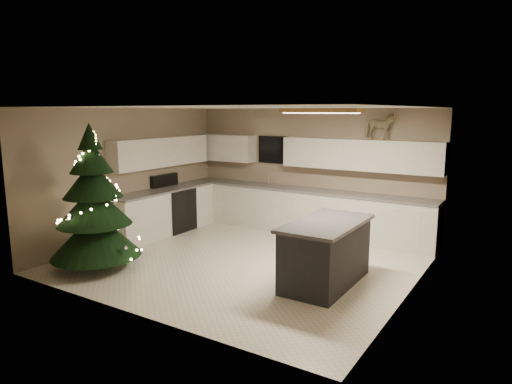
# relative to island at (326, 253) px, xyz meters

# --- Properties ---
(ground_plane) EXTENTS (5.50, 5.50, 0.00)m
(ground_plane) POSITION_rel_island_xyz_m (-1.59, 0.25, -0.48)
(ground_plane) COLOR silver
(room_shell) EXTENTS (5.52, 5.02, 2.61)m
(room_shell) POSITION_rel_island_xyz_m (-1.57, 0.25, 1.27)
(room_shell) COLOR gray
(room_shell) RESTS_ON ground_plane
(cabinetry) EXTENTS (5.50, 3.20, 2.00)m
(cabinetry) POSITION_rel_island_xyz_m (-2.50, 1.89, 0.28)
(cabinetry) COLOR silver
(cabinetry) RESTS_ON ground_plane
(island) EXTENTS (0.90, 1.70, 0.95)m
(island) POSITION_rel_island_xyz_m (0.00, 0.00, 0.00)
(island) COLOR black
(island) RESTS_ON ground_plane
(bar_stool) EXTENTS (0.31, 0.31, 0.59)m
(bar_stool) POSITION_rel_island_xyz_m (-0.63, 0.65, -0.03)
(bar_stool) COLOR brown
(bar_stool) RESTS_ON ground_plane
(christmas_tree) EXTENTS (1.48, 1.43, 2.37)m
(christmas_tree) POSITION_rel_island_xyz_m (-3.44, -1.35, 0.49)
(christmas_tree) COLOR #3F2816
(christmas_tree) RESTS_ON ground_plane
(toddler) EXTENTS (0.31, 0.21, 0.83)m
(toddler) POSITION_rel_island_xyz_m (-0.59, 0.45, -0.06)
(toddler) COLOR black
(toddler) RESTS_ON ground_plane
(rocking_horse) EXTENTS (0.60, 0.33, 0.50)m
(rocking_horse) POSITION_rel_island_xyz_m (-0.08, 2.57, 1.78)
(rocking_horse) COLOR brown
(rocking_horse) RESTS_ON cabinetry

